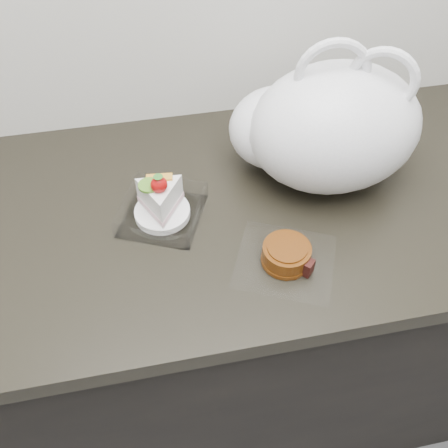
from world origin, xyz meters
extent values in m
cube|color=black|center=(0.00, 1.69, 0.43)|extent=(2.00, 0.60, 0.86)
cube|color=black|center=(0.00, 1.69, 0.88)|extent=(2.04, 0.64, 0.04)
cube|color=white|center=(-0.12, 1.68, 0.90)|extent=(0.19, 0.19, 0.00)
cylinder|color=white|center=(-0.12, 1.68, 0.91)|extent=(0.11, 0.11, 0.01)
ellipsoid|color=red|center=(-0.12, 1.67, 1.00)|extent=(0.03, 0.03, 0.03)
cone|color=#2D7223|center=(-0.12, 1.67, 1.01)|extent=(0.02, 0.02, 0.01)
cylinder|color=#56912A|center=(-0.13, 1.68, 0.99)|extent=(0.04, 0.04, 0.00)
cube|color=orange|center=(-0.11, 1.70, 0.99)|extent=(0.05, 0.02, 0.00)
cube|color=white|center=(0.09, 1.53, 0.90)|extent=(0.23, 0.22, 0.00)
cylinder|color=#5D340B|center=(0.09, 1.53, 0.92)|extent=(0.11, 0.11, 0.04)
cylinder|color=#5D340B|center=(0.09, 1.53, 0.91)|extent=(0.11, 0.11, 0.01)
cylinder|color=#5D340B|center=(0.09, 1.53, 0.94)|extent=(0.09, 0.09, 0.00)
cube|color=black|center=(0.12, 1.49, 0.92)|extent=(0.03, 0.03, 0.03)
ellipsoid|color=white|center=(0.23, 1.73, 1.03)|extent=(0.40, 0.35, 0.25)
ellipsoid|color=white|center=(0.14, 1.78, 1.00)|extent=(0.24, 0.23, 0.16)
torus|color=white|center=(0.21, 1.74, 1.14)|extent=(0.14, 0.04, 0.14)
torus|color=white|center=(0.30, 1.71, 1.14)|extent=(0.12, 0.08, 0.13)
camera|label=1|loc=(-0.13, 1.01, 1.62)|focal=40.00mm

